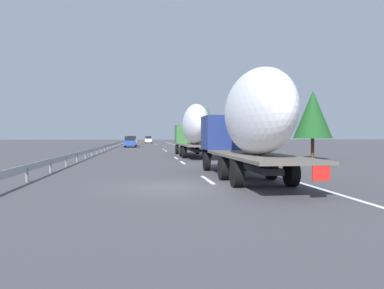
# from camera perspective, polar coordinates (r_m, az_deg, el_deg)

# --- Properties ---
(ground_plane) EXTENTS (260.00, 260.00, 0.00)m
(ground_plane) POSITION_cam_1_polar(r_m,az_deg,el_deg) (54.74, -6.21, -0.73)
(ground_plane) COLOR #424247
(lane_stripe_0) EXTENTS (3.20, 0.20, 0.01)m
(lane_stripe_0) POSITION_cam_1_polar(r_m,az_deg,el_deg) (17.05, 2.35, -5.33)
(lane_stripe_0) COLOR white
(lane_stripe_0) RESTS_ON ground_plane
(lane_stripe_1) EXTENTS (3.20, 0.20, 0.01)m
(lane_stripe_1) POSITION_cam_1_polar(r_m,az_deg,el_deg) (27.82, -1.43, -2.73)
(lane_stripe_1) COLOR white
(lane_stripe_1) RESTS_ON ground_plane
(lane_stripe_2) EXTENTS (3.20, 0.20, 0.01)m
(lane_stripe_2) POSITION_cam_1_polar(r_m,az_deg,el_deg) (33.35, -2.41, -2.05)
(lane_stripe_2) COLOR white
(lane_stripe_2) RESTS_ON ground_plane
(lane_stripe_3) EXTENTS (3.20, 0.20, 0.01)m
(lane_stripe_3) POSITION_cam_1_polar(r_m,az_deg,el_deg) (48.85, -3.97, -0.97)
(lane_stripe_3) COLOR white
(lane_stripe_3) RESTS_ON ground_plane
(lane_stripe_4) EXTENTS (3.20, 0.20, 0.01)m
(lane_stripe_4) POSITION_cam_1_polar(r_m,az_deg,el_deg) (54.87, -4.33, -0.72)
(lane_stripe_4) COLOR white
(lane_stripe_4) RESTS_ON ground_plane
(lane_stripe_5) EXTENTS (3.20, 0.20, 0.01)m
(lane_stripe_5) POSITION_cam_1_polar(r_m,az_deg,el_deg) (68.30, -4.92, -0.31)
(lane_stripe_5) COLOR white
(lane_stripe_5) RESTS_ON ground_plane
(lane_stripe_6) EXTENTS (3.20, 0.20, 0.01)m
(lane_stripe_6) POSITION_cam_1_polar(r_m,az_deg,el_deg) (68.78, -4.94, -0.30)
(lane_stripe_6) COLOR white
(lane_stripe_6) RESTS_ON ground_plane
(lane_stripe_7) EXTENTS (3.20, 0.20, 0.01)m
(lane_stripe_7) POSITION_cam_1_polar(r_m,az_deg,el_deg) (93.30, -5.56, 0.14)
(lane_stripe_7) COLOR white
(lane_stripe_7) RESTS_ON ground_plane
(lane_stripe_8) EXTENTS (3.20, 0.20, 0.01)m
(lane_stripe_8) POSITION_cam_1_polar(r_m,az_deg,el_deg) (85.34, -5.40, 0.02)
(lane_stripe_8) COLOR white
(lane_stripe_8) RESTS_ON ground_plane
(edge_line_right) EXTENTS (110.00, 0.20, 0.01)m
(edge_line_right) POSITION_cam_1_polar(r_m,az_deg,el_deg) (60.09, -1.05, -0.53)
(edge_line_right) COLOR white
(edge_line_right) RESTS_ON ground_plane
(truck_lead) EXTENTS (13.88, 2.55, 4.81)m
(truck_lead) POSITION_cam_1_polar(r_m,az_deg,el_deg) (35.15, 0.28, 2.52)
(truck_lead) COLOR #387038
(truck_lead) RESTS_ON ground_plane
(truck_trailing) EXTENTS (12.74, 2.55, 4.73)m
(truck_trailing) POSITION_cam_1_polar(r_m,az_deg,el_deg) (16.91, 8.65, 3.56)
(truck_trailing) COLOR navy
(truck_trailing) RESTS_ON ground_plane
(car_blue_sedan) EXTENTS (4.48, 1.90, 1.86)m
(car_blue_sedan) POSITION_cam_1_polar(r_m,az_deg,el_deg) (64.70, -9.33, 0.41)
(car_blue_sedan) COLOR #28479E
(car_blue_sedan) RESTS_ON ground_plane
(car_white_van) EXTENTS (4.01, 1.82, 1.83)m
(car_white_van) POSITION_cam_1_polar(r_m,az_deg,el_deg) (100.28, -6.62, 0.74)
(car_white_van) COLOR white
(car_white_van) RESTS_ON ground_plane
(car_silver_hatch) EXTENTS (4.07, 1.90, 1.92)m
(car_silver_hatch) POSITION_cam_1_polar(r_m,az_deg,el_deg) (72.86, -9.10, 0.53)
(car_silver_hatch) COLOR #ADB2B7
(car_silver_hatch) RESTS_ON ground_plane
(road_sign) EXTENTS (0.10, 0.90, 3.01)m
(road_sign) POSITION_cam_1_polar(r_m,az_deg,el_deg) (55.09, 0.77, 1.47)
(road_sign) COLOR gray
(road_sign) RESTS_ON ground_plane
(tree_0) EXTENTS (2.87, 2.87, 7.42)m
(tree_0) POSITION_cam_1_polar(r_m,az_deg,el_deg) (72.80, 2.43, 3.42)
(tree_0) COLOR #472D19
(tree_0) RESTS_ON ground_plane
(tree_1) EXTENTS (2.41, 2.41, 7.00)m
(tree_1) POSITION_cam_1_polar(r_m,az_deg,el_deg) (82.78, 2.17, 3.02)
(tree_1) COLOR #472D19
(tree_1) RESTS_ON ground_plane
(tree_2) EXTENTS (3.73, 3.73, 5.45)m
(tree_2) POSITION_cam_1_polar(r_m,az_deg,el_deg) (62.57, 3.94, 2.90)
(tree_2) COLOR #472D19
(tree_2) RESTS_ON ground_plane
(tree_3) EXTENTS (3.09, 3.09, 5.64)m
(tree_3) POSITION_cam_1_polar(r_m,az_deg,el_deg) (32.27, 17.77, 4.33)
(tree_3) COLOR #472D19
(tree_3) RESTS_ON ground_plane
(guardrail_median) EXTENTS (94.00, 0.10, 0.76)m
(guardrail_median) POSITION_cam_1_polar(r_m,az_deg,el_deg) (57.93, -12.21, -0.07)
(guardrail_median) COLOR #9EA0A5
(guardrail_median) RESTS_ON ground_plane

